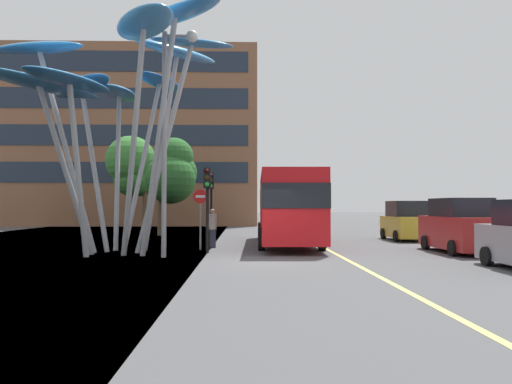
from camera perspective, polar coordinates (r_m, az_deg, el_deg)
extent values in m
cube|color=#4C4C4F|center=(16.69, 0.78, -8.19)|extent=(120.00, 240.00, 0.10)
cube|color=#E0D666|center=(17.05, 10.78, -7.86)|extent=(0.16, 144.00, 0.01)
cube|color=red|center=(23.99, 3.58, -1.66)|extent=(2.82, 11.13, 2.96)
cube|color=black|center=(24.00, 3.58, -0.67)|extent=(2.85, 11.24, 0.95)
cube|color=yellow|center=(29.48, 2.94, 0.66)|extent=(1.39, 0.14, 0.36)
cube|color=#B2B2B7|center=(24.04, 3.58, 2.16)|extent=(2.00, 3.92, 0.24)
cylinder|color=black|center=(27.55, 5.78, -4.45)|extent=(0.31, 0.97, 0.96)
cylinder|color=black|center=(27.42, 0.51, -4.47)|extent=(0.31, 0.97, 0.96)
cylinder|color=black|center=(21.13, 7.53, -5.33)|extent=(0.31, 0.97, 0.96)
cylinder|color=black|center=(20.96, 0.64, -5.38)|extent=(0.31, 0.97, 0.96)
cylinder|color=#9EA0A5|center=(20.22, -10.36, 5.03)|extent=(2.33, 0.30, 8.42)
ellipsoid|color=#4299E0|center=(20.94, -7.31, 16.53)|extent=(3.41, 1.34, 0.67)
cylinder|color=#9EA0A5|center=(21.87, -10.71, 4.93)|extent=(1.46, 1.42, 8.71)
ellipsoid|color=#4299E0|center=(23.23, -8.93, 15.48)|extent=(4.09, 4.02, 0.83)
cylinder|color=#9EA0A5|center=(22.40, -12.75, 3.46)|extent=(1.23, 2.97, 7.71)
ellipsoid|color=#2D7FD1|center=(24.27, -10.89, 12.22)|extent=(2.44, 3.52, 0.48)
cylinder|color=#9EA0A5|center=(22.79, -15.49, 2.71)|extent=(0.75, 2.71, 7.17)
ellipsoid|color=#4CA3E5|center=(24.56, -15.31, 10.78)|extent=(2.45, 4.06, 0.90)
cylinder|color=#9EA0A5|center=(21.99, -18.01, 2.80)|extent=(1.83, 1.72, 7.09)
ellipsoid|color=#2D7FD1|center=(23.42, -19.28, 11.25)|extent=(3.79, 3.68, 0.80)
cylinder|color=#9EA0A5|center=(21.29, -20.81, 4.50)|extent=(2.50, 0.26, 8.23)
ellipsoid|color=#388EDB|center=(22.51, -23.53, 14.82)|extent=(3.59, 1.67, 0.77)
cylinder|color=#9EA0A5|center=(19.87, -20.85, 2.18)|extent=(1.85, 1.55, 6.34)
ellipsoid|color=#4CA3E5|center=(20.01, -23.56, 11.27)|extent=(4.37, 3.95, 0.79)
cylinder|color=#9EA0A5|center=(19.04, -19.64, 2.32)|extent=(0.65, 1.11, 6.30)
ellipsoid|color=#388EDB|center=(19.17, -20.52, 11.78)|extent=(3.01, 4.21, 0.31)
cylinder|color=#9EA0A5|center=(18.61, -13.80, 5.29)|extent=(1.33, 2.04, 8.21)
ellipsoid|color=#4CA3E5|center=(18.59, -12.64, 18.24)|extent=(3.22, 3.93, 0.58)
cylinder|color=#9EA0A5|center=(18.67, -11.03, 6.09)|extent=(1.62, 1.41, 8.74)
ellipsoid|color=#388EDB|center=(19.11, -9.15, 19.39)|extent=(4.02, 3.65, 0.46)
cylinder|color=black|center=(19.87, -5.56, -2.10)|extent=(0.12, 0.12, 3.37)
cube|color=black|center=(19.76, -5.58, 1.62)|extent=(0.28, 0.24, 0.80)
sphere|color=#390706|center=(19.64, -5.61, 2.40)|extent=(0.18, 0.18, 0.18)
sphere|color=#3A2707|center=(19.63, -5.61, 1.64)|extent=(0.18, 0.18, 0.18)
sphere|color=green|center=(19.61, -5.61, 0.88)|extent=(0.18, 0.18, 0.18)
cylinder|color=black|center=(24.53, -5.13, -1.87)|extent=(0.12, 0.12, 3.48)
cube|color=black|center=(24.42, -5.14, 1.28)|extent=(0.28, 0.24, 0.80)
sphere|color=#390706|center=(24.31, -5.16, 1.91)|extent=(0.18, 0.18, 0.18)
sphere|color=#3A2707|center=(24.29, -5.16, 1.29)|extent=(0.18, 0.18, 0.18)
sphere|color=green|center=(24.28, -5.17, 0.68)|extent=(0.18, 0.18, 0.18)
cylinder|color=black|center=(17.22, 24.83, -6.67)|extent=(0.20, 0.60, 0.60)
cube|color=maroon|center=(21.58, 22.28, -4.28)|extent=(1.81, 4.50, 1.25)
cube|color=black|center=(21.55, 22.25, -1.63)|extent=(1.66, 2.47, 0.74)
cylinder|color=black|center=(23.25, 22.95, -5.32)|extent=(0.20, 0.60, 0.60)
cylinder|color=black|center=(22.57, 18.75, -5.48)|extent=(0.20, 0.60, 0.60)
cylinder|color=black|center=(20.75, 26.15, -5.75)|extent=(0.20, 0.60, 0.60)
cylinder|color=black|center=(19.98, 21.52, -5.97)|extent=(0.20, 0.60, 0.60)
cube|color=gold|center=(28.20, 16.77, -3.81)|extent=(1.84, 3.81, 1.11)
cube|color=black|center=(28.18, 16.76, -1.83)|extent=(1.69, 2.10, 0.84)
cylinder|color=black|center=(29.64, 17.76, -4.53)|extent=(0.20, 0.60, 0.60)
cylinder|color=black|center=(29.08, 14.32, -4.61)|extent=(0.20, 0.60, 0.60)
cylinder|color=black|center=(27.42, 19.38, -4.76)|extent=(0.20, 0.60, 0.60)
cylinder|color=black|center=(26.82, 15.70, -4.87)|extent=(0.20, 0.60, 0.60)
cylinder|color=gray|center=(18.59, -10.42, 5.41)|extent=(0.18, 0.18, 8.25)
cylinder|color=gray|center=(19.40, -8.83, 17.16)|extent=(1.00, 0.12, 0.12)
sphere|color=silver|center=(19.35, -7.29, 17.21)|extent=(0.44, 0.44, 0.44)
cylinder|color=brown|center=(32.02, -10.71, -2.15)|extent=(0.52, 0.52, 3.06)
sphere|color=#286028|center=(31.87, -9.71, 1.51)|extent=(3.18, 3.18, 3.18)
sphere|color=#286028|center=(32.19, -8.86, 2.16)|extent=(2.42, 2.42, 2.42)
sphere|color=#286028|center=(32.27, -9.33, 3.94)|extent=(2.49, 2.49, 2.49)
cylinder|color=brown|center=(39.57, -12.56, -2.12)|extent=(0.34, 0.34, 2.92)
sphere|color=#387A33|center=(39.81, -14.09, 3.48)|extent=(3.85, 3.85, 3.85)
sphere|color=#387A33|center=(40.68, -13.04, 2.25)|extent=(3.84, 3.84, 3.84)
sphere|color=#387A33|center=(39.80, -13.83, 1.67)|extent=(3.06, 3.06, 3.06)
cylinder|color=#2D3342|center=(22.32, -4.97, -5.32)|extent=(0.29, 0.29, 0.82)
cylinder|color=#B2A89E|center=(22.28, -4.97, -3.38)|extent=(0.34, 0.34, 0.69)
sphere|color=#937056|center=(22.27, -4.97, -2.21)|extent=(0.22, 0.22, 0.22)
cylinder|color=gray|center=(21.47, -6.35, -3.13)|extent=(0.08, 0.08, 2.56)
cylinder|color=red|center=(21.44, -6.35, -0.51)|extent=(0.60, 0.03, 0.60)
cube|color=white|center=(21.41, -6.36, -0.51)|extent=(0.40, 0.04, 0.11)
cube|color=brown|center=(53.80, -15.03, 5.44)|extent=(27.66, 13.74, 16.75)
cube|color=#1E2838|center=(46.83, -17.04, 2.16)|extent=(26.00, 0.08, 1.88)
cube|color=#1E2838|center=(47.16, -17.01, 6.23)|extent=(26.00, 0.08, 1.88)
cube|color=#1E2838|center=(47.73, -16.98, 10.22)|extent=(26.00, 0.08, 1.88)
cube|color=#1E2838|center=(48.52, -16.94, 14.09)|extent=(26.00, 0.08, 1.88)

